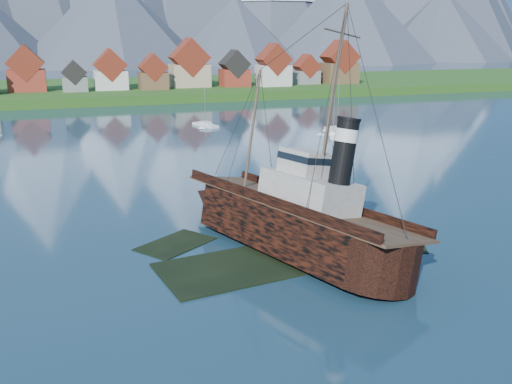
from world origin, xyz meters
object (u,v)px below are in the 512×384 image
object	(u,v)px
tugboat_wreck	(284,216)
sailboat_e	(205,125)
sailboat_d	(333,136)
sailboat_f	(337,132)

from	to	relation	value
tugboat_wreck	sailboat_e	bearing A→B (deg)	62.45
sailboat_d	tugboat_wreck	bearing A→B (deg)	-99.07
tugboat_wreck	sailboat_f	bearing A→B (deg)	39.33
sailboat_d	sailboat_f	bearing A→B (deg)	73.42
tugboat_wreck	sailboat_e	xyz separation A→B (m)	(11.68, 80.85, -3.07)
tugboat_wreck	sailboat_d	xyz separation A→B (m)	(34.48, 57.68, -3.05)
sailboat_d	sailboat_e	bearing A→B (deg)	156.33
tugboat_wreck	sailboat_f	world-z (taller)	tugboat_wreck
sailboat_d	sailboat_f	size ratio (longest dim) A/B	0.80
sailboat_f	sailboat_d	bearing A→B (deg)	-123.54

